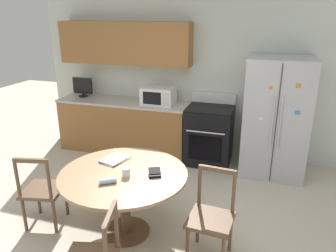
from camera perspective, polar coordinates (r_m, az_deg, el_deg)
ground_plane at (r=3.70m, az=-6.71°, el=-19.80°), size 14.00×14.00×0.00m
back_wall at (r=5.48m, az=0.90°, el=10.11°), size 5.20×0.44×2.60m
kitchen_counter at (r=5.73m, az=-7.57°, el=0.03°), size 2.26×0.64×0.90m
refrigerator at (r=5.01m, az=18.28°, el=1.42°), size 0.90×0.79×1.74m
oven_range at (r=5.27m, az=7.18°, el=-1.49°), size 0.71×0.68×1.08m
microwave at (r=5.31m, az=-1.65°, el=5.29°), size 0.52×0.38×0.28m
countertop_tv at (r=5.98m, az=-14.64°, el=6.67°), size 0.36×0.16×0.34m
dining_table at (r=3.53m, az=-7.69°, el=-9.83°), size 1.34×1.34×0.74m
dining_chair_right at (r=3.32m, az=7.54°, el=-15.58°), size 0.45×0.45×0.90m
dining_chair_left at (r=3.98m, az=-21.03°, el=-10.47°), size 0.50×0.50×0.90m
candle_glass at (r=3.39m, az=-7.31°, el=-8.07°), size 0.08×0.08×0.09m
folded_napkin at (r=3.28m, az=-10.43°, el=-9.42°), size 0.17×0.14×0.05m
wallet at (r=3.38m, az=-2.33°, el=-8.21°), size 0.16×0.17×0.07m
mail_stack at (r=3.76m, az=-9.21°, el=-5.74°), size 0.32×0.36×0.02m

